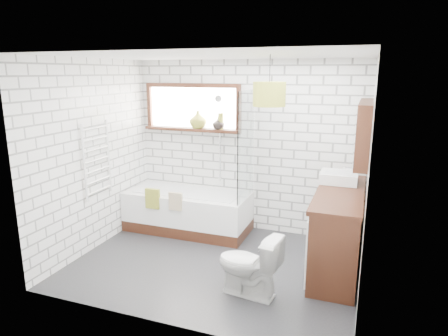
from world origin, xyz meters
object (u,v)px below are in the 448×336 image
(toilet, at_px, (249,265))
(vanity, at_px, (339,229))
(basin, at_px, (339,177))
(pendant, at_px, (269,94))
(bathtub, at_px, (188,211))

(toilet, bearing_deg, vanity, 146.89)
(toilet, bearing_deg, basin, 157.41)
(vanity, xyz_separation_m, pendant, (-0.76, -0.57, 1.62))
(bathtub, relative_size, vanity, 1.08)
(vanity, bearing_deg, bathtub, 168.37)
(vanity, bearing_deg, pendant, -142.84)
(toilet, bearing_deg, pendant, 176.49)
(pendant, bearing_deg, basin, 53.40)
(pendant, bearing_deg, vanity, 37.16)
(vanity, relative_size, pendant, 4.95)
(bathtub, bearing_deg, basin, -2.39)
(vanity, height_order, pendant, pendant)
(basin, relative_size, toilet, 0.66)
(basin, height_order, toilet, basin)
(bathtub, height_order, vanity, vanity)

